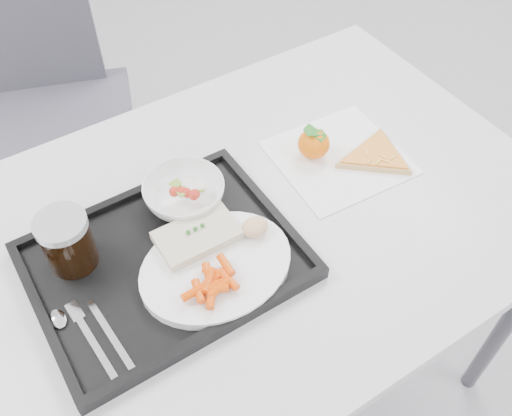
# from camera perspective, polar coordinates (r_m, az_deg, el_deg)

# --- Properties ---
(table) EXTENTS (1.20, 0.80, 0.75)m
(table) POSITION_cam_1_polar(r_m,az_deg,el_deg) (1.13, -1.27, -3.15)
(table) COLOR #ACACAF
(table) RESTS_ON ground
(chair) EXTENTS (0.54, 0.54, 0.93)m
(chair) POSITION_cam_1_polar(r_m,az_deg,el_deg) (1.82, -20.38, 11.45)
(chair) COLOR #3E3C45
(chair) RESTS_ON ground
(tray) EXTENTS (0.45, 0.35, 0.03)m
(tray) POSITION_cam_1_polar(r_m,az_deg,el_deg) (1.01, -9.05, -5.35)
(tray) COLOR black
(tray) RESTS_ON table
(dinner_plate) EXTENTS (0.27, 0.27, 0.02)m
(dinner_plate) POSITION_cam_1_polar(r_m,az_deg,el_deg) (0.98, -4.01, -5.89)
(dinner_plate) COLOR white
(dinner_plate) RESTS_ON tray
(fish_fillet) EXTENTS (0.14, 0.09, 0.03)m
(fish_fillet) POSITION_cam_1_polar(r_m,az_deg,el_deg) (1.00, -5.89, -2.72)
(fish_fillet) COLOR beige
(fish_fillet) RESTS_ON dinner_plate
(bread_roll) EXTENTS (0.05, 0.04, 0.03)m
(bread_roll) POSITION_cam_1_polar(r_m,az_deg,el_deg) (1.00, -0.09, -1.91)
(bread_roll) COLOR #CFB87A
(bread_roll) RESTS_ON dinner_plate
(salad_bowl) EXTENTS (0.15, 0.15, 0.05)m
(salad_bowl) POSITION_cam_1_polar(r_m,az_deg,el_deg) (1.07, -7.19, 1.45)
(salad_bowl) COLOR white
(salad_bowl) RESTS_ON tray
(cola_glass) EXTENTS (0.09, 0.09, 0.11)m
(cola_glass) POSITION_cam_1_polar(r_m,az_deg,el_deg) (1.00, -18.36, -3.14)
(cola_glass) COLOR black
(cola_glass) RESTS_ON tray
(cutlery) EXTENTS (0.08, 0.17, 0.01)m
(cutlery) POSITION_cam_1_polar(r_m,az_deg,el_deg) (0.96, -16.72, -11.58)
(cutlery) COLOR silver
(cutlery) RESTS_ON tray
(napkin) EXTENTS (0.26, 0.26, 0.00)m
(napkin) POSITION_cam_1_polar(r_m,az_deg,el_deg) (1.19, 8.27, 5.02)
(napkin) COLOR white
(napkin) RESTS_ON table
(tangerine) EXTENTS (0.07, 0.07, 0.07)m
(tangerine) POSITION_cam_1_polar(r_m,az_deg,el_deg) (1.17, 5.80, 6.42)
(tangerine) COLOR #E59500
(tangerine) RESTS_ON napkin
(pizza_slice) EXTENTS (0.22, 0.22, 0.02)m
(pizza_slice) POSITION_cam_1_polar(r_m,az_deg,el_deg) (1.20, 11.91, 5.16)
(pizza_slice) COLOR tan
(pizza_slice) RESTS_ON napkin
(carrot_pile) EXTENTS (0.10, 0.08, 0.02)m
(carrot_pile) POSITION_cam_1_polar(r_m,az_deg,el_deg) (0.94, -4.31, -7.45)
(carrot_pile) COLOR #DF4506
(carrot_pile) RESTS_ON dinner_plate
(salad_contents) EXTENTS (0.07, 0.06, 0.02)m
(salad_contents) POSITION_cam_1_polar(r_m,az_deg,el_deg) (1.06, -6.60, 1.82)
(salad_contents) COLOR #B42718
(salad_contents) RESTS_ON salad_bowl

